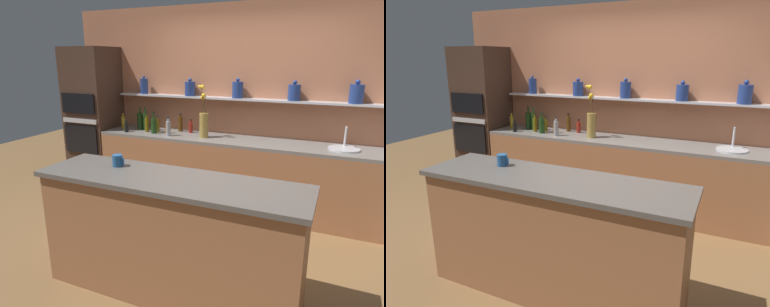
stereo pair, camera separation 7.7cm
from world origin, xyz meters
TOP-DOWN VIEW (x-y plane):
  - ground_plane at (0.00, 0.00)m, footprint 12.00×12.00m
  - back_wall_unit at (0.00, 1.60)m, footprint 5.20×0.28m
  - back_counter_unit at (-0.08, 1.24)m, footprint 3.64×0.62m
  - island_counter at (0.00, -0.65)m, footprint 2.17×0.61m
  - oven_tower at (-2.26, 1.24)m, footprint 0.68×0.64m
  - flower_vase at (-0.45, 1.18)m, footprint 0.13×0.16m
  - sink_fixture at (1.24, 1.25)m, footprint 0.34×0.34m
  - bottle_sauce_0 at (-1.00, 1.22)m, footprint 0.05×0.05m
  - bottle_spirit_1 at (-0.90, 1.42)m, footprint 0.06×0.06m
  - bottle_sauce_2 at (-0.73, 1.39)m, footprint 0.06×0.06m
  - bottle_wine_3 at (-1.40, 1.30)m, footprint 0.07×0.07m
  - bottle_wine_4 at (-1.17, 1.15)m, footprint 0.08×0.08m
  - bottle_oil_5 at (-1.28, 1.33)m, footprint 0.06×0.06m
  - bottle_oil_6 at (-1.18, 1.26)m, footprint 0.06×0.06m
  - bottle_oil_7 at (-1.31, 1.20)m, footprint 0.06×0.06m
  - bottle_sauce_8 at (-1.56, 1.06)m, footprint 0.06×0.06m
  - bottle_spirit_9 at (-0.91, 1.08)m, footprint 0.06×0.06m
  - bottle_wine_10 at (-1.50, 1.32)m, footprint 0.08×0.08m
  - bottle_oil_11 at (-1.74, 1.24)m, footprint 0.06×0.06m
  - coffee_mug at (-0.54, -0.56)m, footprint 0.11×0.09m

SIDE VIEW (x-z plane):
  - ground_plane at x=0.00m, z-range 0.00..0.00m
  - back_counter_unit at x=-0.08m, z-range 0.00..0.92m
  - island_counter at x=0.00m, z-range 0.00..1.02m
  - sink_fixture at x=1.24m, z-range 0.82..1.07m
  - bottle_sauce_8 at x=-1.56m, z-range 0.90..1.08m
  - bottle_sauce_0 at x=-1.00m, z-range 0.90..1.08m
  - bottle_sauce_2 at x=-0.73m, z-range 0.90..1.09m
  - bottle_oil_6 at x=-1.18m, z-range 0.90..1.11m
  - bottle_oil_5 at x=-1.28m, z-range 0.90..1.12m
  - bottle_oil_11 at x=-1.74m, z-range 0.90..1.14m
  - bottle_oil_7 at x=-1.31m, z-range 0.90..1.15m
  - bottle_spirit_9 at x=-0.91m, z-range 0.90..1.15m
  - bottle_spirit_1 at x=-0.90m, z-range 0.90..1.15m
  - bottle_wine_4 at x=-1.17m, z-range 0.88..1.18m
  - oven_tower at x=-2.26m, z-range 0.00..2.08m
  - bottle_wine_10 at x=-1.50m, z-range 0.88..1.21m
  - bottle_wine_3 at x=-1.40m, z-range 0.88..1.21m
  - coffee_mug at x=-0.54m, z-range 1.02..1.12m
  - flower_vase at x=-0.45m, z-range 0.79..1.47m
  - back_wall_unit at x=0.00m, z-range 0.00..2.60m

